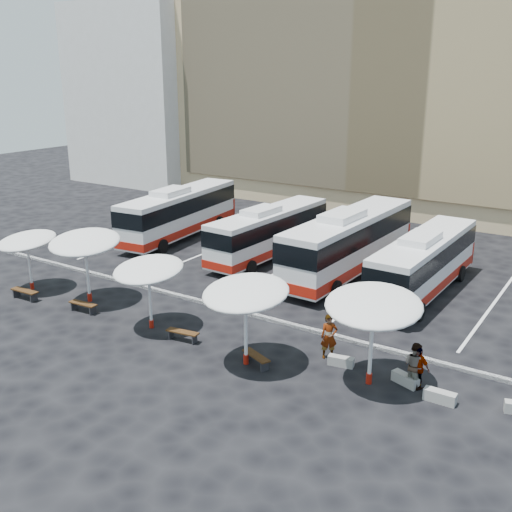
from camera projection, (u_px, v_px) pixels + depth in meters
The scene contains 24 objects.
ground at pixel (207, 309), 30.31m from camera, with size 120.00×120.00×0.00m, color black.
sandstone_building at pixel (428, 57), 51.97m from camera, with size 42.00×18.25×29.60m.
apartment_block at pixel (158, 94), 64.59m from camera, with size 14.00×14.00×18.00m, color silver.
curb_divider at pixel (213, 304), 30.68m from camera, with size 34.00×0.25×0.15m, color black.
bay_lines at pixel (287, 267), 36.69m from camera, with size 24.15×12.00×0.01m.
bus_0 at pixel (179, 212), 42.63m from camera, with size 3.65×11.88×3.71m.
bus_1 at pixel (269, 231), 38.19m from camera, with size 2.85×10.82×3.40m.
bus_2 at pixel (349, 241), 34.97m from camera, with size 3.19×12.51×3.95m.
bus_3 at pixel (424, 262), 31.88m from camera, with size 2.72×11.05×3.50m.
sunshade_0 at pixel (27, 241), 32.22m from camera, with size 3.58×3.61×3.26m.
sunshade_1 at pixel (85, 242), 30.40m from camera, with size 4.72×4.75×3.76m.
sunshade_2 at pixel (148, 270), 27.28m from camera, with size 3.36×3.40×3.38m.
sunshade_3 at pixel (246, 293), 23.77m from camera, with size 3.89×3.93×3.67m.
sunshade_4 at pixel (374, 306), 22.19m from camera, with size 4.40×4.43×3.81m.
wood_bench_0 at pixel (25, 292), 31.47m from camera, with size 1.70×0.53×0.51m.
wood_bench_1 at pixel (83, 305), 29.83m from camera, with size 1.59×0.53×0.48m.
wood_bench_2 at pixel (183, 333), 26.65m from camera, with size 1.57×0.62×0.47m.
wood_bench_3 at pixel (256, 357), 24.47m from camera, with size 1.55×0.94×0.46m.
conc_bench_0 at pixel (341, 361), 24.47m from camera, with size 1.06×0.35×0.40m, color gray.
conc_bench_1 at pixel (405, 379), 23.02m from camera, with size 1.11×0.37×0.42m, color gray.
conc_bench_2 at pixel (440, 397), 21.80m from camera, with size 1.16×0.39×0.44m, color gray.
passenger_0 at pixel (329, 337), 24.93m from camera, with size 0.70×0.46×1.93m, color black.
passenger_1 at pixel (415, 365), 22.68m from camera, with size 0.87×0.68×1.80m, color black.
passenger_2 at pixel (417, 367), 22.60m from camera, with size 0.99×0.41×1.69m, color black.
Camera 1 is at (17.46, -22.16, 11.64)m, focal length 42.00 mm.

